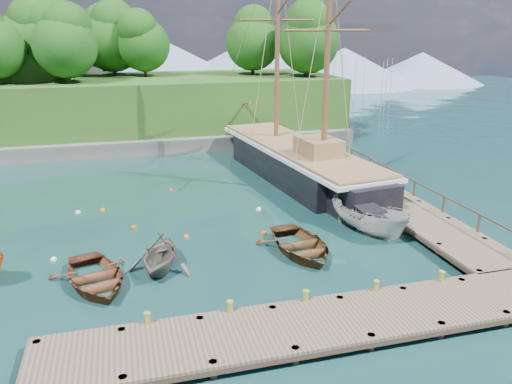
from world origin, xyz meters
TOP-DOWN VIEW (x-y plane):
  - ground at (0.00, 0.00)m, footprint 160.00×160.00m
  - dock_near at (2.00, -6.50)m, footprint 20.00×3.20m
  - dock_east at (11.50, 7.00)m, footprint 3.20×24.00m
  - bollard_0 at (-4.00, -5.10)m, footprint 0.26×0.26m
  - bollard_1 at (-1.00, -5.10)m, footprint 0.26×0.26m
  - bollard_2 at (2.00, -5.10)m, footprint 0.26×0.26m
  - bollard_3 at (5.00, -5.10)m, footprint 0.26×0.26m
  - bollard_4 at (8.00, -5.10)m, footprint 0.26×0.26m
  - rowboat_0 at (-5.99, -0.53)m, footprint 4.56×5.51m
  - rowboat_1 at (-3.13, 0.15)m, footprint 4.12×4.43m
  - rowboat_2 at (3.74, 0.25)m, footprint 3.96×5.26m
  - cabin_boat_white at (8.15, 1.61)m, footprint 3.70×5.47m
  - schooner at (7.89, 12.41)m, footprint 7.11×26.34m
  - mooring_buoy_0 at (-8.03, 2.55)m, footprint 0.31×0.31m
  - mooring_buoy_1 at (-4.14, 5.70)m, footprint 0.32×0.32m
  - mooring_buoy_2 at (-1.49, 3.62)m, footprint 0.31×0.31m
  - mooring_buoy_3 at (3.36, 6.65)m, footprint 0.36×0.36m
  - mooring_buoy_4 at (-5.89, 9.03)m, footprint 0.33×0.33m
  - mooring_buoy_5 at (-1.42, 11.95)m, footprint 0.29×0.29m
  - mooring_buoy_6 at (-7.32, 9.01)m, footprint 0.34×0.34m
  - mooring_buoy_7 at (2.62, 2.99)m, footprint 0.33×0.33m
  - headland at (-12.88, 31.36)m, footprint 51.00×19.31m
  - distant_ridge at (4.30, 70.00)m, footprint 117.00×40.00m

SIDE VIEW (x-z plane):
  - ground at x=0.00m, z-range 0.00..0.00m
  - bollard_0 at x=-4.00m, z-range -0.23..0.23m
  - bollard_1 at x=-1.00m, z-range -0.23..0.23m
  - bollard_2 at x=2.00m, z-range -0.23..0.23m
  - bollard_3 at x=5.00m, z-range -0.23..0.23m
  - bollard_4 at x=8.00m, z-range -0.23..0.23m
  - rowboat_0 at x=-5.99m, z-range -0.50..0.50m
  - rowboat_1 at x=-3.13m, z-range -0.95..0.95m
  - rowboat_2 at x=3.74m, z-range -0.52..0.52m
  - cabin_boat_white at x=8.15m, z-range -0.99..0.99m
  - mooring_buoy_0 at x=-8.03m, z-range -0.16..0.16m
  - mooring_buoy_1 at x=-4.14m, z-range -0.16..0.16m
  - mooring_buoy_2 at x=-1.49m, z-range -0.15..0.15m
  - mooring_buoy_3 at x=3.36m, z-range -0.18..0.18m
  - mooring_buoy_4 at x=-5.89m, z-range -0.16..0.16m
  - mooring_buoy_5 at x=-1.42m, z-range -0.15..0.15m
  - mooring_buoy_6 at x=-7.32m, z-range -0.17..0.17m
  - mooring_buoy_7 at x=2.62m, z-range -0.16..0.16m
  - dock_near at x=2.00m, z-range -0.12..0.98m
  - dock_east at x=11.50m, z-range -0.12..0.98m
  - schooner at x=7.89m, z-range -8.50..10.62m
  - distant_ridge at x=4.30m, z-range -0.65..9.35m
  - headland at x=-12.88m, z-range -0.91..11.99m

